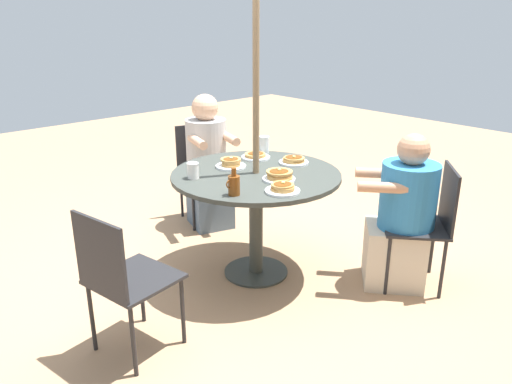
% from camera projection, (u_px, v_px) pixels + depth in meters
% --- Properties ---
extents(ground_plane, '(12.00, 12.00, 0.00)m').
position_uv_depth(ground_plane, '(256.00, 272.00, 3.66)').
color(ground_plane, tan).
extents(patio_table, '(1.16, 1.16, 0.77)m').
position_uv_depth(patio_table, '(256.00, 189.00, 3.44)').
color(patio_table, '#383D38').
rests_on(patio_table, ground).
extents(umbrella_pole, '(0.04, 0.04, 2.05)m').
position_uv_depth(umbrella_pole, '(256.00, 135.00, 3.31)').
color(umbrella_pole, '#846B4C').
rests_on(umbrella_pole, ground).
extents(patio_chair_north, '(0.52, 0.52, 0.85)m').
position_uv_depth(patio_chair_north, '(202.00, 166.00, 4.49)').
color(patio_chair_north, '#232326').
rests_on(patio_chair_north, ground).
extents(diner_north, '(0.47, 0.56, 1.16)m').
position_uv_depth(diner_north, '(208.00, 167.00, 4.33)').
color(diner_north, slate).
rests_on(diner_north, ground).
extents(patio_chair_east, '(0.48, 0.48, 0.85)m').
position_uv_depth(patio_chair_east, '(121.00, 275.00, 2.62)').
color(patio_chair_east, '#232326').
rests_on(patio_chair_east, ground).
extents(patio_chair_south, '(0.58, 0.58, 0.85)m').
position_uv_depth(patio_chair_south, '(428.00, 219.00, 3.34)').
color(patio_chair_south, '#232326').
rests_on(patio_chair_south, ground).
extents(diner_south, '(0.59, 0.61, 1.07)m').
position_uv_depth(diner_south, '(401.00, 219.00, 3.37)').
color(diner_south, beige).
rests_on(diner_south, ground).
extents(pancake_plate_a, '(0.22, 0.22, 0.07)m').
position_uv_depth(pancake_plate_a, '(279.00, 176.00, 3.24)').
color(pancake_plate_a, white).
rests_on(pancake_plate_a, patio_table).
extents(pancake_plate_b, '(0.22, 0.22, 0.06)m').
position_uv_depth(pancake_plate_b, '(283.00, 189.00, 3.03)').
color(pancake_plate_b, white).
rests_on(pancake_plate_b, patio_table).
extents(pancake_plate_c, '(0.22, 0.22, 0.06)m').
position_uv_depth(pancake_plate_c, '(294.00, 161.00, 3.60)').
color(pancake_plate_c, white).
rests_on(pancake_plate_c, patio_table).
extents(pancake_plate_d, '(0.22, 0.22, 0.05)m').
position_uv_depth(pancake_plate_d, '(256.00, 156.00, 3.73)').
color(pancake_plate_d, white).
rests_on(pancake_plate_d, patio_table).
extents(pancake_plate_e, '(0.22, 0.22, 0.07)m').
position_uv_depth(pancake_plate_e, '(231.00, 164.00, 3.51)').
color(pancake_plate_e, white).
rests_on(pancake_plate_e, patio_table).
extents(syrup_bottle, '(0.10, 0.07, 0.17)m').
position_uv_depth(syrup_bottle, '(234.00, 185.00, 2.96)').
color(syrup_bottle, brown).
rests_on(syrup_bottle, patio_table).
extents(coffee_cup, '(0.08, 0.08, 0.11)m').
position_uv_depth(coffee_cup, '(193.00, 170.00, 3.27)').
color(coffee_cup, white).
rests_on(coffee_cup, patio_table).
extents(drinking_glass_a, '(0.08, 0.08, 0.13)m').
position_uv_depth(drinking_glass_a, '(264.00, 145.00, 3.86)').
color(drinking_glass_a, silver).
rests_on(drinking_glass_a, patio_table).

